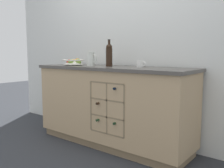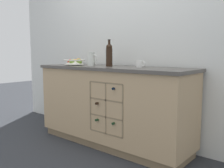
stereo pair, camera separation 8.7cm
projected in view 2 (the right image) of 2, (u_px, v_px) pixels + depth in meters
The scene contains 7 objects.
ground_plane at pixel (112, 144), 3.00m from camera, with size 14.00×14.00×0.00m, color #2D3035.
back_wall at pixel (130, 38), 3.12m from camera, with size 4.40×0.06×2.55m, color silver.
kitchen_island at pixel (112, 105), 2.94m from camera, with size 1.96×0.62×0.93m.
fruit_bowl at pixel (75, 62), 3.21m from camera, with size 0.28×0.28×0.09m.
white_pitcher at pixel (91, 59), 3.02m from camera, with size 0.15×0.10×0.17m.
ceramic_mug at pixel (140, 64), 2.72m from camera, with size 0.11×0.07×0.08m.
standing_wine_bottle at pixel (109, 54), 2.90m from camera, with size 0.08×0.08×0.31m.
Camera 2 is at (1.86, -2.21, 1.08)m, focal length 40.00 mm.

